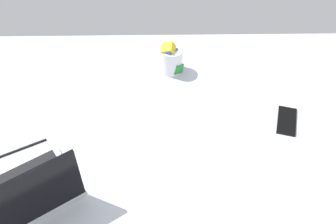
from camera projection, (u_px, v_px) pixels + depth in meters
bed_mattress at (158, 168)px, 142.28cm from camera, size 180.00×140.00×18.00cm
laptop at (23, 195)px, 119.39cm from camera, size 40.22×37.47×23.00cm
snack_cup at (172, 60)px, 161.63cm from camera, size 9.83×9.59×15.02cm
cell_phone at (287, 121)px, 145.76cm from camera, size 10.33×15.32×0.80cm
charger_cable at (23, 148)px, 136.92cm from camera, size 15.34×8.42×0.60cm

